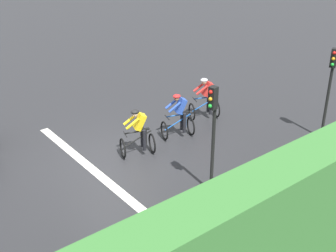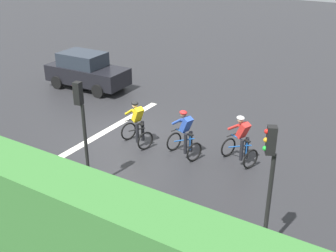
# 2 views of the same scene
# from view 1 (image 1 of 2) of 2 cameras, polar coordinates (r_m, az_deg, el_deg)

# --- Properties ---
(ground_plane) EXTENTS (80.00, 80.00, 0.00)m
(ground_plane) POSITION_cam_1_polar(r_m,az_deg,el_deg) (15.48, -6.81, -4.17)
(ground_plane) COLOR #28282B
(sidewalk_kerb) EXTENTS (2.80, 23.51, 0.12)m
(sidewalk_kerb) POSITION_cam_1_polar(r_m,az_deg,el_deg) (13.19, 13.90, -10.63)
(sidewalk_kerb) COLOR gray
(sidewalk_kerb) RESTS_ON ground
(stone_wall_low) EXTENTS (0.44, 23.51, 0.59)m
(stone_wall_low) POSITION_cam_1_polar(r_m,az_deg,el_deg) (12.66, 17.22, -11.56)
(stone_wall_low) COLOR gray
(stone_wall_low) RESTS_ON ground
(hedge_wall) EXTENTS (1.10, 23.51, 2.96)m
(hedge_wall) POSITION_cam_1_polar(r_m,az_deg,el_deg) (11.86, 19.16, -7.68)
(hedge_wall) COLOR #387533
(hedge_wall) RESTS_ON ground
(road_marking_stop_line) EXTENTS (7.00, 0.30, 0.01)m
(road_marking_stop_line) POSITION_cam_1_polar(r_m,az_deg,el_deg) (15.14, -9.42, -5.11)
(road_marking_stop_line) COLOR silver
(road_marking_stop_line) RESTS_ON ground
(cyclist_lead) EXTENTS (1.03, 1.25, 1.66)m
(cyclist_lead) POSITION_cam_1_polar(r_m,az_deg,el_deg) (17.94, 4.63, 3.29)
(cyclist_lead) COLOR black
(cyclist_lead) RESTS_ON ground
(cyclist_second) EXTENTS (0.97, 1.23, 1.66)m
(cyclist_second) POSITION_cam_1_polar(r_m,az_deg,el_deg) (16.47, 1.34, 1.16)
(cyclist_second) COLOR black
(cyclist_second) RESTS_ON ground
(cyclist_mid) EXTENTS (0.99, 1.24, 1.66)m
(cyclist_mid) POSITION_cam_1_polar(r_m,az_deg,el_deg) (15.35, -3.65, -0.90)
(cyclist_mid) COLOR black
(cyclist_mid) RESTS_ON ground
(traffic_light_near_crossing) EXTENTS (0.23, 0.31, 3.34)m
(traffic_light_near_crossing) POSITION_cam_1_polar(r_m,az_deg,el_deg) (12.76, 5.50, 0.21)
(traffic_light_near_crossing) COLOR black
(traffic_light_near_crossing) RESTS_ON ground
(traffic_light_far_junction) EXTENTS (0.27, 0.29, 3.34)m
(traffic_light_far_junction) POSITION_cam_1_polar(r_m,az_deg,el_deg) (16.72, 19.26, 5.33)
(traffic_light_far_junction) COLOR black
(traffic_light_far_junction) RESTS_ON ground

